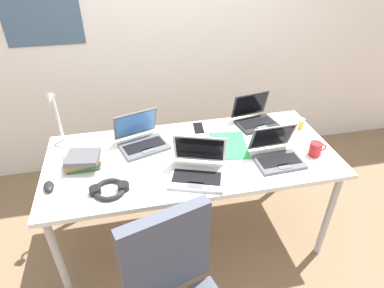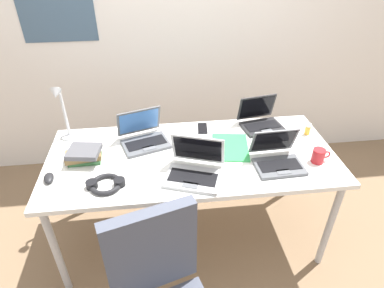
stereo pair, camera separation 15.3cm
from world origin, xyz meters
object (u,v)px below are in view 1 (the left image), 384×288
object	(u,v)px
laptop_by_keyboard	(198,169)
laptop_near_lamp	(277,154)
computer_mouse	(49,187)
pill_bottle	(301,124)
laptop_front_left	(142,139)
coffee_mug	(316,149)
paper_folder_center	(229,145)
headphones	(110,189)
desk_lamp	(57,119)
book_stack	(83,161)
laptop_near_mouse	(255,118)
cell_phone	(199,128)

from	to	relation	value
laptop_by_keyboard	laptop_near_lamp	world-z (taller)	laptop_by_keyboard
computer_mouse	pill_bottle	bearing A→B (deg)	-0.68
laptop_by_keyboard	laptop_front_left	distance (m)	0.47
pill_bottle	coffee_mug	distance (m)	0.31
laptop_by_keyboard	coffee_mug	bearing A→B (deg)	3.13
laptop_by_keyboard	paper_folder_center	size ratio (longest dim) A/B	1.24
headphones	pill_bottle	xyz separation A→B (m)	(1.32, 0.38, 0.03)
laptop_near_lamp	laptop_front_left	bearing A→B (deg)	157.31
laptop_front_left	coffee_mug	size ratio (longest dim) A/B	3.16
computer_mouse	pill_bottle	distance (m)	1.67
desk_lamp	book_stack	xyz separation A→B (m)	(0.14, -0.26, -0.15)
laptop_near_mouse	laptop_by_keyboard	bearing A→B (deg)	-137.36
computer_mouse	headphones	world-z (taller)	headphones
laptop_by_keyboard	laptop_near_lamp	size ratio (longest dim) A/B	1.32
desk_lamp	pill_bottle	world-z (taller)	desk_lamp
headphones	computer_mouse	bearing A→B (deg)	164.48
pill_bottle	paper_folder_center	xyz separation A→B (m)	(-0.56, -0.10, -0.04)
headphones	laptop_front_left	bearing A→B (deg)	62.89
laptop_front_left	laptop_near_mouse	size ratio (longest dim) A/B	1.14
computer_mouse	cell_phone	bearing A→B (deg)	14.58
desk_lamp	laptop_near_mouse	xyz separation A→B (m)	(1.32, 0.01, -0.15)
headphones	pill_bottle	bearing A→B (deg)	16.17
book_stack	paper_folder_center	bearing A→B (deg)	2.12
cell_phone	coffee_mug	distance (m)	0.79
laptop_front_left	cell_phone	distance (m)	0.43
coffee_mug	computer_mouse	bearing A→B (deg)	179.45
cell_phone	book_stack	world-z (taller)	book_stack
laptop_near_mouse	cell_phone	distance (m)	0.42
laptop_near_mouse	headphones	world-z (taller)	laptop_near_mouse
headphones	paper_folder_center	xyz separation A→B (m)	(0.76, 0.29, -0.01)
desk_lamp	laptop_near_mouse	bearing A→B (deg)	0.50
computer_mouse	laptop_near_mouse	bearing A→B (deg)	7.06
desk_lamp	book_stack	distance (m)	0.34
laptop_near_mouse	book_stack	size ratio (longest dim) A/B	1.39
laptop_near_mouse	desk_lamp	bearing A→B (deg)	-179.50
desk_lamp	coffee_mug	size ratio (longest dim) A/B	3.54
computer_mouse	pill_bottle	size ratio (longest dim) A/B	1.22
laptop_near_lamp	paper_folder_center	distance (m)	0.32
laptop_by_keyboard	laptop_near_mouse	size ratio (longest dim) A/B	1.23
desk_lamp	computer_mouse	bearing A→B (deg)	-94.30
cell_phone	laptop_near_lamp	bearing A→B (deg)	-43.84
laptop_front_left	computer_mouse	distance (m)	0.62
paper_folder_center	headphones	bearing A→B (deg)	-159.44
laptop_front_left	headphones	xyz separation A→B (m)	(-0.21, -0.41, -0.03)
laptop_front_left	laptop_near_lamp	distance (m)	0.86
laptop_near_lamp	book_stack	distance (m)	1.16
laptop_near_mouse	pill_bottle	bearing A→B (deg)	-26.38
headphones	coffee_mug	size ratio (longest dim) A/B	1.89
laptop_by_keyboard	paper_folder_center	xyz separation A→B (m)	(0.27, 0.25, -0.04)
laptop_by_keyboard	paper_folder_center	distance (m)	0.37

